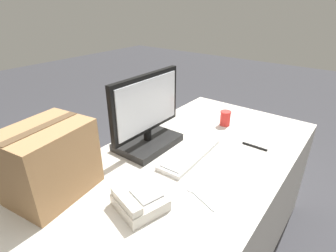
{
  "coord_description": "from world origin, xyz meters",
  "views": [
    {
      "loc": [
        -0.94,
        -0.62,
        1.47
      ],
      "look_at": [
        0.04,
        0.13,
        0.87
      ],
      "focal_mm": 28.0,
      "sensor_mm": 36.0,
      "label": 1
    }
  ],
  "objects_px": {
    "pen_marker": "(255,146)",
    "desk_phone": "(139,201)",
    "monitor": "(147,120)",
    "cardboard_box": "(49,161)",
    "paper_cup_right": "(225,118)",
    "keyboard": "(190,154)",
    "spoon": "(196,195)"
  },
  "relations": [
    {
      "from": "monitor",
      "to": "pen_marker",
      "type": "relative_size",
      "value": 3.45
    },
    {
      "from": "cardboard_box",
      "to": "desk_phone",
      "type": "bearing_deg",
      "value": -67.31
    },
    {
      "from": "desk_phone",
      "to": "pen_marker",
      "type": "bearing_deg",
      "value": 0.72
    },
    {
      "from": "paper_cup_right",
      "to": "desk_phone",
      "type": "bearing_deg",
      "value": -175.15
    },
    {
      "from": "cardboard_box",
      "to": "paper_cup_right",
      "type": "bearing_deg",
      "value": -14.78
    },
    {
      "from": "monitor",
      "to": "keyboard",
      "type": "xyz_separation_m",
      "value": [
        0.05,
        -0.25,
        -0.14
      ]
    },
    {
      "from": "paper_cup_right",
      "to": "keyboard",
      "type": "bearing_deg",
      "value": -176.71
    },
    {
      "from": "monitor",
      "to": "spoon",
      "type": "bearing_deg",
      "value": -113.53
    },
    {
      "from": "monitor",
      "to": "desk_phone",
      "type": "height_order",
      "value": "monitor"
    },
    {
      "from": "monitor",
      "to": "cardboard_box",
      "type": "distance_m",
      "value": 0.54
    },
    {
      "from": "pen_marker",
      "to": "cardboard_box",
      "type": "bearing_deg",
      "value": 58.34
    },
    {
      "from": "desk_phone",
      "to": "cardboard_box",
      "type": "xyz_separation_m",
      "value": [
        -0.15,
        0.35,
        0.12
      ]
    },
    {
      "from": "spoon",
      "to": "pen_marker",
      "type": "xyz_separation_m",
      "value": [
        0.54,
        -0.05,
        0.0
      ]
    },
    {
      "from": "desk_phone",
      "to": "pen_marker",
      "type": "height_order",
      "value": "desk_phone"
    },
    {
      "from": "cardboard_box",
      "to": "monitor",
      "type": "bearing_deg",
      "value": -5.91
    },
    {
      "from": "pen_marker",
      "to": "desk_phone",
      "type": "bearing_deg",
      "value": 75.42
    },
    {
      "from": "spoon",
      "to": "cardboard_box",
      "type": "relative_size",
      "value": 0.46
    },
    {
      "from": "paper_cup_right",
      "to": "spoon",
      "type": "height_order",
      "value": "paper_cup_right"
    },
    {
      "from": "spoon",
      "to": "pen_marker",
      "type": "relative_size",
      "value": 1.19
    },
    {
      "from": "desk_phone",
      "to": "spoon",
      "type": "relative_size",
      "value": 1.31
    },
    {
      "from": "keyboard",
      "to": "paper_cup_right",
      "type": "relative_size",
      "value": 4.36
    },
    {
      "from": "monitor",
      "to": "pen_marker",
      "type": "height_order",
      "value": "monitor"
    },
    {
      "from": "keyboard",
      "to": "cardboard_box",
      "type": "relative_size",
      "value": 1.14
    },
    {
      "from": "paper_cup_right",
      "to": "cardboard_box",
      "type": "bearing_deg",
      "value": 165.22
    },
    {
      "from": "monitor",
      "to": "desk_phone",
      "type": "distance_m",
      "value": 0.51
    },
    {
      "from": "paper_cup_right",
      "to": "pen_marker",
      "type": "height_order",
      "value": "paper_cup_right"
    },
    {
      "from": "monitor",
      "to": "desk_phone",
      "type": "xyz_separation_m",
      "value": [
        -0.39,
        -0.3,
        -0.13
      ]
    },
    {
      "from": "desk_phone",
      "to": "monitor",
      "type": "bearing_deg",
      "value": 52.42
    },
    {
      "from": "desk_phone",
      "to": "cardboard_box",
      "type": "height_order",
      "value": "cardboard_box"
    },
    {
      "from": "cardboard_box",
      "to": "pen_marker",
      "type": "distance_m",
      "value": 1.05
    },
    {
      "from": "monitor",
      "to": "spoon",
      "type": "distance_m",
      "value": 0.5
    },
    {
      "from": "monitor",
      "to": "spoon",
      "type": "xyz_separation_m",
      "value": [
        -0.19,
        -0.44,
        -0.15
      ]
    }
  ]
}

